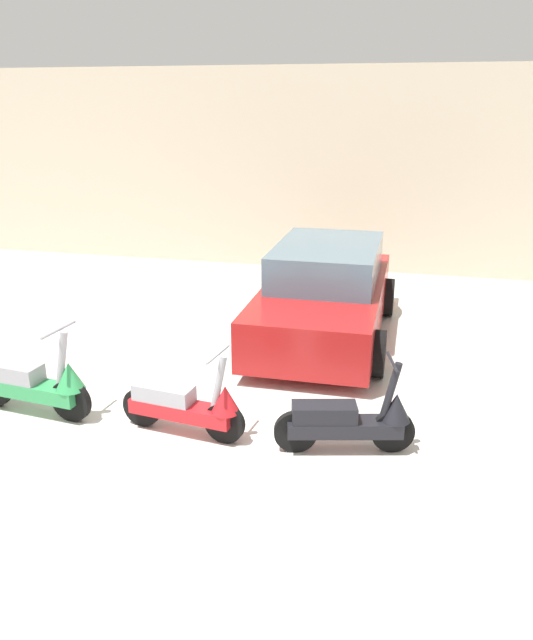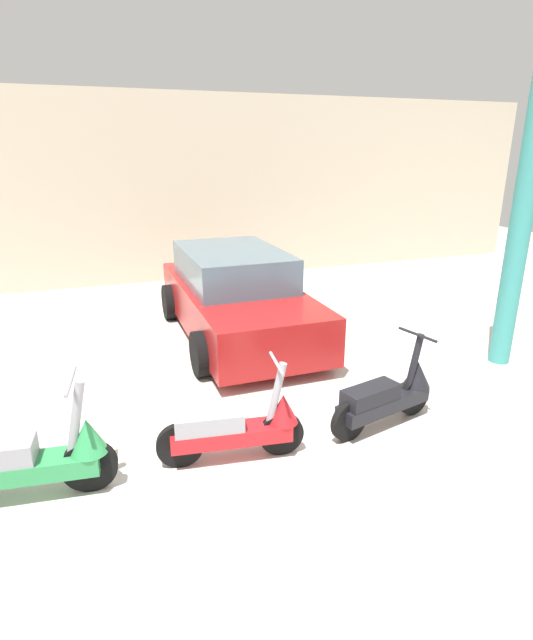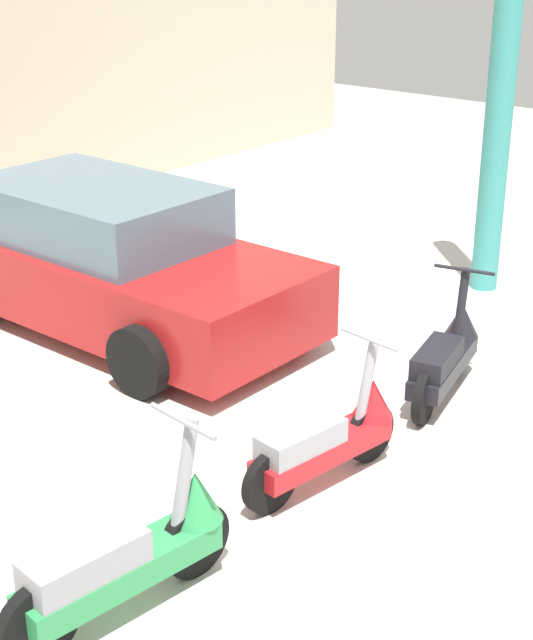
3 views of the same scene
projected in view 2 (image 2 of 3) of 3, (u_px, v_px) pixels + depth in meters
The scene contains 7 objects.
ground_plane at pixel (301, 498), 4.41m from camera, with size 28.00×28.00×0.00m, color silver.
wall_back at pixel (155, 190), 11.03m from camera, with size 19.60×0.12×4.11m, color beige.
scooter_front_left at pixel (30, 459), 4.30m from camera, with size 1.59×0.57×1.11m.
scooter_front_right at pixel (238, 427), 4.87m from camera, with size 1.45×0.54×1.02m.
scooter_front_center at pixel (388, 395), 5.49m from camera, with size 1.43×0.63×1.01m.
car_rear_left at pixel (236, 296), 8.08m from camera, with size 2.00×4.12×1.40m.
support_column_side at pixel (522, 219), 6.60m from camera, with size 0.28×0.28×4.11m, color teal.
Camera 2 is at (-1.53, -3.34, 2.93)m, focal length 28.00 mm.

